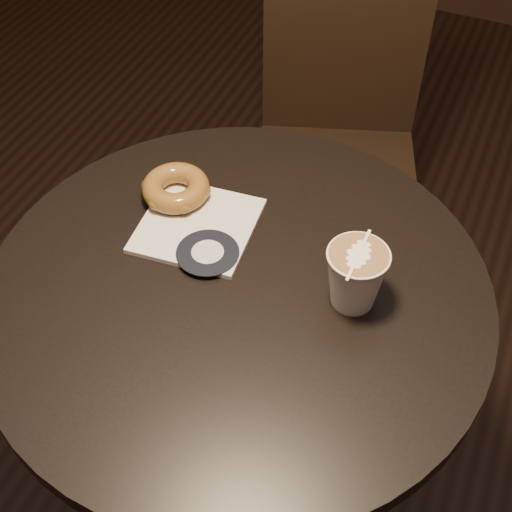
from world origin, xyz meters
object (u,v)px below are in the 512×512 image
object	(u,v)px
cafe_table	(240,366)
pastry_bag	(198,226)
chair	(340,116)
doughnut	(176,188)
latte_cup	(355,278)

from	to	relation	value
cafe_table	pastry_bag	distance (m)	0.24
chair	doughnut	size ratio (longest dim) A/B	8.90
latte_cup	cafe_table	bearing A→B (deg)	-166.13
cafe_table	latte_cup	xyz separation A→B (m)	(0.15, 0.04, 0.25)
doughnut	latte_cup	xyz separation A→B (m)	(0.31, -0.08, 0.02)
pastry_bag	doughnut	world-z (taller)	doughnut
cafe_table	pastry_bag	bearing A→B (deg)	142.16
cafe_table	chair	xyz separation A→B (m)	(-0.08, 0.73, -0.04)
cafe_table	doughnut	size ratio (longest dim) A/B	7.31
cafe_table	chair	world-z (taller)	chair
pastry_bag	latte_cup	world-z (taller)	latte_cup
doughnut	latte_cup	world-z (taller)	latte_cup
pastry_bag	latte_cup	xyz separation A→B (m)	(0.25, -0.04, 0.04)
cafe_table	chair	bearing A→B (deg)	96.39
pastry_bag	chair	bearing A→B (deg)	83.07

